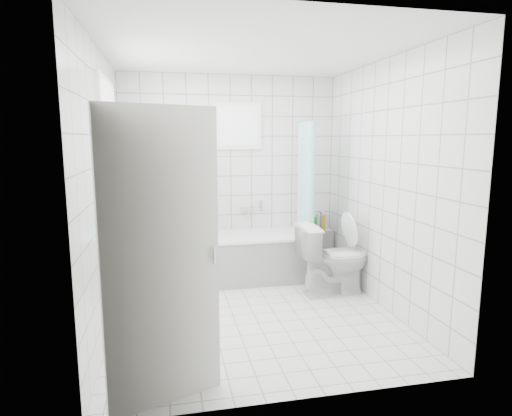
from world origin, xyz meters
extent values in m
plane|color=white|center=(0.00, 0.00, 0.00)|extent=(3.00, 3.00, 0.00)
plane|color=white|center=(0.00, 0.00, 2.60)|extent=(3.00, 3.00, 0.00)
cube|color=white|center=(0.00, 1.50, 1.30)|extent=(2.80, 0.02, 2.60)
cube|color=white|center=(0.00, -1.50, 1.30)|extent=(2.80, 0.02, 2.60)
cube|color=white|center=(-1.40, 0.00, 1.30)|extent=(0.02, 3.00, 2.60)
cube|color=white|center=(1.40, 0.00, 1.30)|extent=(0.02, 3.00, 2.60)
cube|color=white|center=(-1.35, 0.30, 1.60)|extent=(0.01, 0.90, 1.40)
cube|color=white|center=(0.10, 1.46, 1.95)|extent=(0.50, 0.01, 0.50)
cube|color=white|center=(-1.31, 0.30, 0.86)|extent=(0.18, 1.02, 0.08)
cube|color=silver|center=(-0.88, -1.34, 1.00)|extent=(0.76, 0.32, 2.00)
cube|color=white|center=(0.11, 1.12, 0.28)|extent=(1.65, 0.75, 0.55)
cube|color=white|center=(0.11, 1.12, 0.57)|extent=(1.67, 0.77, 0.03)
cube|color=white|center=(-0.79, 1.07, 0.75)|extent=(0.15, 0.85, 1.50)
cube|color=white|center=(1.18, 1.38, 0.28)|extent=(0.40, 0.24, 0.55)
imported|color=white|center=(1.03, 0.40, 0.42)|extent=(0.83, 0.50, 0.83)
cylinder|color=silver|center=(0.88, 1.10, 2.00)|extent=(0.02, 0.80, 0.02)
cube|color=silver|center=(0.21, 1.46, 0.85)|extent=(0.18, 0.06, 0.06)
imported|color=#AE578B|center=(-1.30, 0.58, 0.99)|extent=(0.12, 0.12, 0.19)
imported|color=silver|center=(-1.30, 0.23, 0.98)|extent=(0.17, 0.17, 0.15)
imported|color=#BBBDC2|center=(-1.30, 0.41, 1.04)|extent=(0.15, 0.15, 0.28)
imported|color=#38AEFF|center=(-1.30, 0.08, 0.98)|extent=(0.09, 0.09, 0.17)
cylinder|color=orange|center=(1.23, 1.30, 0.66)|extent=(0.06, 0.06, 0.22)
cylinder|color=red|center=(1.15, 1.40, 0.65)|extent=(0.06, 0.06, 0.20)
cylinder|color=blue|center=(1.26, 1.40, 0.67)|extent=(0.06, 0.06, 0.23)
cylinder|color=#178F1F|center=(1.11, 1.29, 0.65)|extent=(0.06, 0.06, 0.20)
camera|label=1|loc=(-0.83, -4.09, 1.79)|focal=30.00mm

